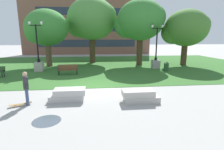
{
  "coord_description": "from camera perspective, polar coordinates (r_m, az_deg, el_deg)",
  "views": [
    {
      "loc": [
        -0.01,
        -11.32,
        3.36
      ],
      "look_at": [
        1.08,
        -1.4,
        1.2
      ],
      "focal_mm": 28.0,
      "sensor_mm": 36.0,
      "label": 1
    }
  ],
  "objects": [
    {
      "name": "trash_bin",
      "position": [
        18.4,
        17.3,
        2.72
      ],
      "size": [
        0.49,
        0.49,
        0.96
      ],
      "color": "#234C28",
      "rests_on": "grass_lawn"
    },
    {
      "name": "puddle",
      "position": [
        7.87,
        -20.55,
        -13.86
      ],
      "size": [
        1.16,
        1.16,
        0.01
      ],
      "primitive_type": "cylinder",
      "color": "#47515B",
      "rests_on": "ground"
    },
    {
      "name": "tree_far_left",
      "position": [
        21.72,
        -20.69,
        14.09
      ],
      "size": [
        5.01,
        4.77,
        6.44
      ],
      "color": "brown",
      "rests_on": "grass_lawn"
    },
    {
      "name": "skateboard",
      "position": [
        9.96,
        -27.67,
        -8.45
      ],
      "size": [
        1.02,
        0.58,
        0.14
      ],
      "color": "olive",
      "rests_on": "ground"
    },
    {
      "name": "park_bench_near_right",
      "position": [
        16.45,
        -14.22,
        1.95
      ],
      "size": [
        1.84,
        0.67,
        0.9
      ],
      "color": "brown",
      "rests_on": "grass_lawn"
    },
    {
      "name": "lamp_post_right",
      "position": [
        18.99,
        -22.82,
        4.2
      ],
      "size": [
        1.32,
        0.8,
        4.96
      ],
      "color": "#ADA89E",
      "rests_on": "grass_lawn"
    },
    {
      "name": "tree_near_left",
      "position": [
        23.03,
        22.88,
        13.8
      ],
      "size": [
        5.28,
        5.03,
        6.56
      ],
      "color": "#42301E",
      "rests_on": "grass_lawn"
    },
    {
      "name": "tree_far_right",
      "position": [
        23.88,
        -6.84,
        17.51
      ],
      "size": [
        6.58,
        6.26,
        8.33
      ],
      "color": "#42301E",
      "rests_on": "grass_lawn"
    },
    {
      "name": "lamp_post_left",
      "position": [
        19.71,
        14.09,
        4.95
      ],
      "size": [
        1.32,
        0.8,
        4.76
      ],
      "color": "gray",
      "rests_on": "grass_lawn"
    },
    {
      "name": "concrete_block_center",
      "position": [
        9.84,
        -14.08,
        -6.25
      ],
      "size": [
        1.9,
        0.9,
        0.64
      ],
      "color": "#BCB7B2",
      "rests_on": "ground"
    },
    {
      "name": "grass_lawn",
      "position": [
        21.58,
        -6.17,
        3.21
      ],
      "size": [
        40.0,
        20.0,
        0.02
      ],
      "primitive_type": "cube",
      "color": "#336628",
      "rests_on": "ground"
    },
    {
      "name": "person_skateboarder",
      "position": [
        9.7,
        -26.25,
        -3.38
      ],
      "size": [
        0.38,
        0.6,
        1.71
      ],
      "color": "#384C7A",
      "rests_on": "ground"
    },
    {
      "name": "building_facade_distant",
      "position": [
        35.9,
        -8.03,
        15.64
      ],
      "size": [
        25.21,
        1.03,
        11.17
      ],
      "color": "brown",
      "rests_on": "ground"
    },
    {
      "name": "tree_near_right",
      "position": [
        21.9,
        9.1,
        17.06
      ],
      "size": [
        5.85,
        5.58,
        7.7
      ],
      "color": "#42301E",
      "rests_on": "grass_lawn"
    },
    {
      "name": "ground_plane",
      "position": [
        11.81,
        -5.98,
        -4.39
      ],
      "size": [
        140.0,
        140.0,
        0.0
      ],
      "primitive_type": "plane",
      "color": "#A3A09B"
    },
    {
      "name": "concrete_block_left",
      "position": [
        9.45,
        9.09,
        -6.79
      ],
      "size": [
        1.93,
        0.9,
        0.64
      ],
      "color": "#B2ADA3",
      "rests_on": "ground"
    }
  ]
}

